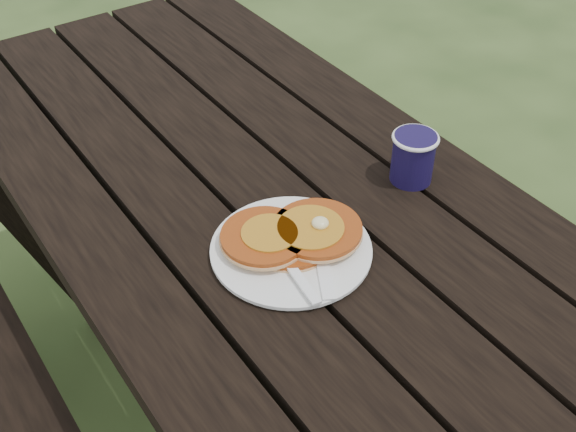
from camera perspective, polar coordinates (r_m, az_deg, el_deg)
picnic_table at (r=1.51m, az=-0.12°, el=-10.64°), size 1.36×1.80×0.75m
plate at (r=1.15m, az=0.25°, el=-2.72°), size 0.31×0.31×0.01m
pancake_stack at (r=1.15m, az=0.37°, el=-1.46°), size 0.22×0.18×0.04m
knife at (r=1.13m, az=2.66°, el=-3.34°), size 0.11×0.17×0.00m
fork at (r=1.09m, az=0.97°, el=-5.05°), size 0.05×0.16×0.01m
coffee_cup at (r=1.29m, az=9.88°, el=4.79°), size 0.08×0.08×0.09m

